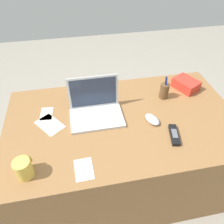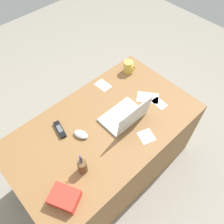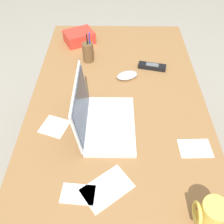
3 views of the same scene
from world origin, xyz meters
name	(u,v)px [view 2 (image 2 of 3)]	position (x,y,z in m)	size (l,w,h in m)	color
ground_plane	(106,166)	(0.00, 0.00, 0.00)	(6.00, 6.00, 0.00)	gray
desk	(105,149)	(0.00, 0.00, 0.36)	(1.48, 0.86, 0.72)	olive
laptop	(126,116)	(-0.16, 0.07, 0.77)	(0.33, 0.24, 0.24)	silver
computer_mouse	(81,134)	(0.18, -0.05, 0.74)	(0.07, 0.11, 0.03)	silver
coffee_mug_white	(129,67)	(-0.56, -0.29, 0.77)	(0.08, 0.10, 0.11)	#E0BC4C
cordless_phone	(60,130)	(0.26, -0.19, 0.73)	(0.08, 0.16, 0.03)	black
pen_holder	(82,167)	(0.33, 0.17, 0.78)	(0.06, 0.06, 0.18)	brown
snack_bag	(64,198)	(0.53, 0.24, 0.75)	(0.13, 0.17, 0.07)	red
paper_note_near_laptop	(159,103)	(-0.48, 0.14, 0.72)	(0.08, 0.12, 0.00)	white
paper_note_left	(146,136)	(-0.17, 0.28, 0.72)	(0.11, 0.11, 0.00)	white
paper_note_right	(103,85)	(-0.28, -0.32, 0.72)	(0.09, 0.13, 0.00)	white
paper_note_front	(148,98)	(-0.46, 0.04, 0.72)	(0.11, 0.18, 0.00)	white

